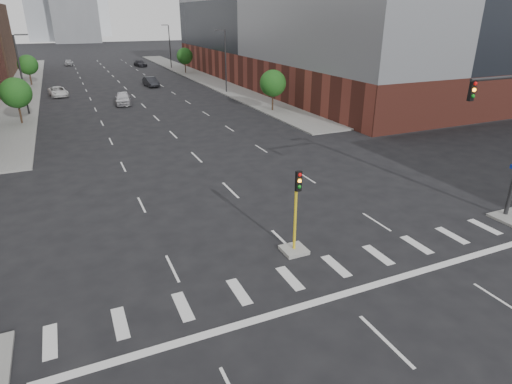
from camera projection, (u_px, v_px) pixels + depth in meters
ground at (426, 380)px, 14.06m from camera, size 400.00×400.00×0.00m
sidewalk_left_far at (25, 86)px, 70.74m from camera, size 5.00×92.00×0.15m
sidewalk_right_far at (199, 76)px, 82.04m from camera, size 5.00×92.00×0.15m
building_right_main at (304, 15)px, 71.51m from camera, size 24.00×70.00×22.00m
median_traffic_signal at (295, 235)px, 21.24m from camera, size 1.20×1.20×4.40m
streetlight_right_a at (225, 59)px, 63.54m from camera, size 1.60×0.22×9.07m
streetlight_right_b at (169, 45)px, 93.03m from camera, size 1.60×0.22×9.07m
streetlight_left at (21, 72)px, 49.22m from camera, size 1.60×0.22×9.07m
tree_left_near at (16, 93)px, 45.40m from camera, size 3.20×3.20×4.85m
tree_left_far at (28, 65)px, 70.68m from camera, size 3.20×3.20×4.85m
tree_right_near at (273, 83)px, 51.74m from camera, size 3.20×3.20×4.85m
tree_right_far at (185, 56)px, 85.45m from camera, size 3.20×3.20×4.85m
car_near_left at (123, 98)px, 56.68m from camera, size 2.57×5.06×1.65m
car_mid_right at (151, 82)px, 70.79m from camera, size 2.06×4.83×1.55m
car_far_left at (58, 92)px, 62.36m from camera, size 2.92×5.18×1.37m
car_deep_right at (140, 64)px, 97.95m from camera, size 2.67×4.94×1.36m
car_distant at (68, 62)px, 99.92m from camera, size 1.67×4.15×1.41m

